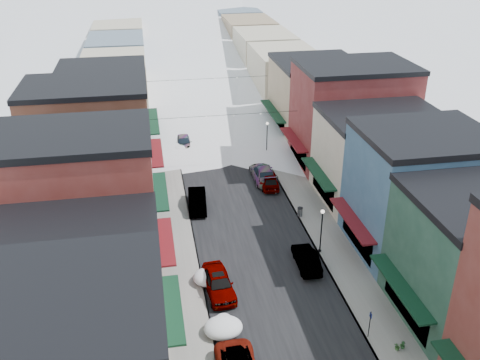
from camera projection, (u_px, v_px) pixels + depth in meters
name	position (u px, v px, depth m)	size (l,w,h in m)	color
road	(204.00, 111.00, 78.40)	(10.00, 160.00, 0.01)	black
sidewalk_left	(159.00, 113.00, 77.31)	(3.20, 160.00, 0.15)	gray
sidewalk_right	(248.00, 108.00, 79.42)	(3.20, 160.00, 0.15)	gray
curb_left	(170.00, 113.00, 77.56)	(0.10, 160.00, 0.15)	slate
curb_right	(238.00, 109.00, 79.17)	(0.10, 160.00, 0.15)	slate
bldg_l_cream	(78.00, 299.00, 32.21)	(11.30, 8.20, 9.50)	beige
bldg_l_brick_near	(78.00, 213.00, 38.55)	(12.30, 8.20, 12.50)	maroon
bldg_l_grayblue	(96.00, 183.00, 46.91)	(11.30, 9.20, 9.00)	gray
bldg_l_brick_far	(90.00, 136.00, 54.27)	(13.30, 9.20, 11.00)	brown
bldg_l_tan	(105.00, 109.00, 63.49)	(11.30, 11.20, 10.00)	#9D7B67
bldg_r_blue	(419.00, 192.00, 43.72)	(11.30, 9.20, 10.50)	#355878
bldg_r_cream	(379.00, 157.00, 52.08)	(12.30, 9.20, 9.00)	beige
bldg_r_brick_far	(352.00, 114.00, 59.57)	(13.30, 9.20, 11.50)	maroon
bldg_r_tan	(315.00, 97.00, 68.69)	(11.30, 11.20, 9.50)	tan
distant_blocks	(189.00, 50.00, 96.98)	(34.00, 55.00, 8.00)	gray
overhead_cables	(215.00, 95.00, 64.63)	(16.40, 15.04, 0.04)	black
car_silver_sedan	(219.00, 283.00, 39.99)	(1.99, 4.94, 1.68)	gray
car_dark_hatch	(197.00, 201.00, 51.75)	(1.69, 4.86, 1.60)	black
car_silver_wagon	(184.00, 142.00, 65.51)	(1.98, 4.87, 1.41)	#AAADB3
car_green_sedan	(306.00, 259.00, 43.05)	(1.54, 4.41, 1.45)	black
car_gray_suv	(269.00, 180.00, 56.00)	(1.80, 4.48, 1.52)	gray
car_black_sedan	(263.00, 173.00, 57.34)	(2.29, 5.64, 1.64)	black
car_lane_silver	(196.00, 114.00, 74.98)	(1.84, 4.58, 1.56)	#989A9F
car_lane_white	(211.00, 88.00, 86.27)	(2.79, 6.05, 1.68)	silver
parking_sign	(370.00, 322.00, 35.28)	(0.06, 0.29, 2.11)	black
trash_can	(300.00, 212.00, 50.25)	(0.51, 0.51, 0.86)	slate
streetlamp_near	(322.00, 225.00, 43.97)	(0.33, 0.33, 3.98)	black
streetlamp_far	(267.00, 134.00, 62.66)	(0.33, 0.33, 3.99)	black
planter_near	(398.00, 346.00, 34.64)	(0.48, 0.42, 0.54)	#38672E
planter_far	(403.00, 345.00, 34.74)	(0.30, 0.30, 0.53)	#234D25
snow_pile_near	(223.00, 327.00, 36.13)	(2.66, 2.84, 1.13)	white
snow_pile_mid	(210.00, 276.00, 41.25)	(2.65, 2.83, 1.12)	white
snow_pile_far	(180.00, 149.00, 64.23)	(2.20, 2.55, 0.93)	white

